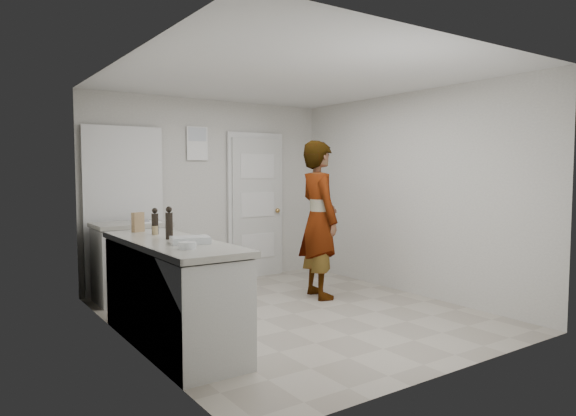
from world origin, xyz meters
TOP-DOWN VIEW (x-y plane):
  - ground at (0.00, 0.00)m, footprint 4.00×4.00m
  - room_shell at (-0.17, 1.95)m, footprint 4.00×4.00m
  - main_counter at (-1.45, -0.20)m, footprint 0.64×1.96m
  - side_counter at (-1.25, 1.55)m, footprint 0.84×0.61m
  - person at (0.69, 0.45)m, footprint 0.59×0.77m
  - cake_mix_box at (-1.48, 0.58)m, footprint 0.13×0.09m
  - spice_jar at (-1.42, 0.26)m, footprint 0.05×0.05m
  - oil_cruet_a at (-1.41, 0.29)m, footprint 0.06×0.06m
  - oil_cruet_b at (-1.43, -0.12)m, footprint 0.06×0.06m
  - baking_dish at (-1.39, -0.48)m, footprint 0.36×0.29m
  - egg_bowl at (-1.53, -0.75)m, footprint 0.14×0.14m
  - papers at (-1.07, 1.48)m, footprint 0.24×0.30m

SIDE VIEW (x-z plane):
  - ground at x=0.00m, z-range 0.00..0.00m
  - main_counter at x=-1.45m, z-range -0.04..0.89m
  - side_counter at x=-1.25m, z-range -0.03..0.89m
  - papers at x=-1.07m, z-range 0.93..0.93m
  - person at x=0.69m, z-range 0.00..1.89m
  - baking_dish at x=-1.39m, z-range 0.92..0.98m
  - egg_bowl at x=-1.53m, z-range 0.93..0.98m
  - spice_jar at x=-1.42m, z-range 0.93..1.01m
  - cake_mix_box at x=-1.48m, z-range 0.93..1.12m
  - room_shell at x=-0.17m, z-range -0.98..3.02m
  - oil_cruet_a at x=-1.41m, z-range 0.92..1.17m
  - oil_cruet_b at x=-1.43m, z-range 0.92..1.21m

